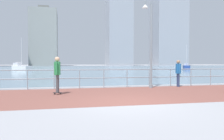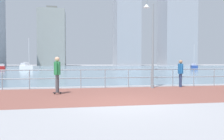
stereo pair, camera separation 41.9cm
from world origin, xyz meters
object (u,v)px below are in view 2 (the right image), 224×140
bystander (181,71)px  sailboat_blue (194,67)px  lamppost (151,36)px  sailboat_yellow (29,68)px  skateboarder (57,72)px

bystander → sailboat_blue: (19.64, 32.46, -0.43)m
lamppost → sailboat_yellow: bearing=112.1°
lamppost → bystander: 2.88m
sailboat_yellow → sailboat_blue: bearing=4.3°
skateboarder → sailboat_blue: sailboat_blue is taller
skateboarder → sailboat_yellow: 32.58m
sailboat_yellow → sailboat_blue: sailboat_yellow is taller
lamppost → sailboat_yellow: 32.71m
sailboat_yellow → skateboarder: bearing=-77.3°
skateboarder → sailboat_yellow: (-7.17, 31.78, -0.48)m
sailboat_blue → bystander: bearing=-121.2°
skateboarder → bystander: (7.08, 1.88, -0.09)m
bystander → sailboat_yellow: size_ratio=0.27×
bystander → skateboarder: bearing=-165.2°
lamppost → sailboat_blue: lamppost is taller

